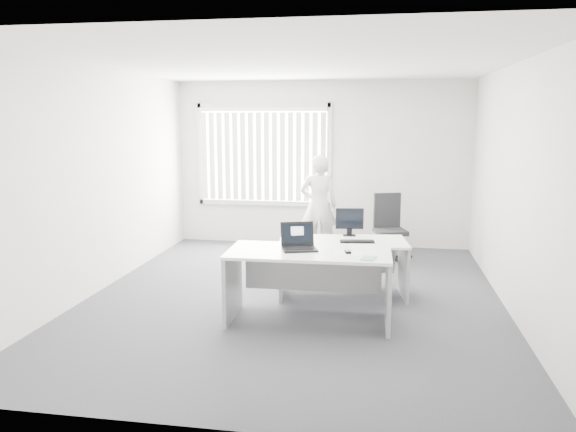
% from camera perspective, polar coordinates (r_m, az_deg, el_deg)
% --- Properties ---
extents(ground, '(6.00, 6.00, 0.00)m').
position_cam_1_polar(ground, '(6.97, 0.57, -8.33)').
color(ground, '#4E4F56').
rests_on(ground, ground).
extents(wall_back, '(5.00, 0.02, 2.80)m').
position_cam_1_polar(wall_back, '(9.62, 3.40, 5.28)').
color(wall_back, silver).
rests_on(wall_back, ground).
extents(wall_front, '(5.00, 0.02, 2.80)m').
position_cam_1_polar(wall_front, '(3.77, -6.57, -2.27)').
color(wall_front, silver).
rests_on(wall_front, ground).
extents(wall_left, '(0.02, 6.00, 2.80)m').
position_cam_1_polar(wall_left, '(7.47, -18.74, 3.39)').
color(wall_left, silver).
rests_on(wall_left, ground).
extents(wall_right, '(0.02, 6.00, 2.80)m').
position_cam_1_polar(wall_right, '(6.75, 22.08, 2.51)').
color(wall_right, silver).
rests_on(wall_right, ground).
extents(ceiling, '(5.00, 6.00, 0.02)m').
position_cam_1_polar(ceiling, '(6.64, 0.61, 15.24)').
color(ceiling, silver).
rests_on(ceiling, wall_back).
extents(window, '(2.32, 0.06, 1.76)m').
position_cam_1_polar(window, '(9.73, -2.52, 6.23)').
color(window, beige).
rests_on(window, wall_back).
extents(blinds, '(2.20, 0.10, 1.50)m').
position_cam_1_polar(blinds, '(9.68, -2.59, 6.03)').
color(blinds, white).
rests_on(blinds, wall_back).
extents(desk_near, '(1.75, 0.85, 0.79)m').
position_cam_1_polar(desk_near, '(6.04, 2.14, -5.59)').
color(desk_near, white).
rests_on(desk_near, ground).
extents(desk_far, '(1.63, 0.92, 0.71)m').
position_cam_1_polar(desk_far, '(6.95, 5.57, -4.07)').
color(desk_far, white).
rests_on(desk_far, ground).
extents(office_chair, '(0.73, 0.73, 1.02)m').
position_cam_1_polar(office_chair, '(8.89, 10.25, -2.32)').
color(office_chair, black).
rests_on(office_chair, ground).
extents(person, '(0.63, 0.45, 1.62)m').
position_cam_1_polar(person, '(8.89, 3.12, 1.04)').
color(person, silver).
rests_on(person, ground).
extents(laptop, '(0.45, 0.42, 0.28)m').
position_cam_1_polar(laptop, '(5.98, 1.19, -2.19)').
color(laptop, black).
rests_on(laptop, desk_near).
extents(paper_sheet, '(0.30, 0.22, 0.00)m').
position_cam_1_polar(paper_sheet, '(5.91, 6.00, -3.80)').
color(paper_sheet, white).
rests_on(paper_sheet, desk_near).
extents(mouse, '(0.08, 0.11, 0.04)m').
position_cam_1_polar(mouse, '(5.91, 6.10, -3.58)').
color(mouse, silver).
rests_on(mouse, paper_sheet).
extents(booklet, '(0.17, 0.21, 0.01)m').
position_cam_1_polar(booklet, '(5.71, 8.21, -4.28)').
color(booklet, silver).
rests_on(booklet, desk_near).
extents(keyboard, '(0.43, 0.19, 0.02)m').
position_cam_1_polar(keyboard, '(6.82, 7.03, -2.59)').
color(keyboard, black).
rests_on(keyboard, desk_far).
extents(monitor, '(0.36, 0.15, 0.35)m').
position_cam_1_polar(monitor, '(7.15, 6.27, -0.61)').
color(monitor, black).
rests_on(monitor, desk_far).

